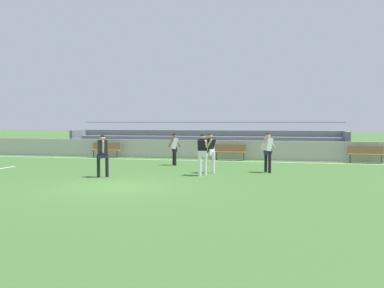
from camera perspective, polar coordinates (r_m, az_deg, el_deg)
ground_plane at (r=14.50m, az=-10.18°, el=-5.70°), size 160.00×160.00×0.00m
field_line_sideline at (r=23.99m, az=-0.53°, el=-2.21°), size 44.00×0.12×0.01m
sideline_wall at (r=25.28m, az=0.22°, el=-0.70°), size 48.00×0.16×1.10m
bleacher_stand at (r=27.10m, az=1.50°, el=0.31°), size 17.57×2.52×2.19m
bench_far_left at (r=24.22m, az=5.17°, el=-0.88°), size 1.80×0.40×0.90m
bench_near_bin at (r=24.26m, az=22.31°, el=-1.09°), size 1.80×0.40×0.90m
bench_centre_sideline at (r=26.42m, az=-11.50°, el=-0.61°), size 1.80×0.40×0.90m
player_dark_deep_cover at (r=18.04m, az=2.46°, el=-0.71°), size 0.48×0.59×1.70m
player_dark_dropping_back at (r=17.14m, az=1.45°, el=-0.90°), size 0.44×0.64×1.70m
player_white_trailing_run at (r=21.29m, az=-2.38°, el=-0.31°), size 0.59×0.49×1.61m
player_dark_challenging at (r=17.02m, az=-11.93°, el=-1.05°), size 0.49×0.62×1.68m
player_white_wide_left at (r=18.50m, az=10.16°, el=-0.61°), size 0.66×0.49×1.72m
soccer_ball at (r=18.08m, az=1.66°, el=-3.58°), size 0.22×0.22×0.22m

